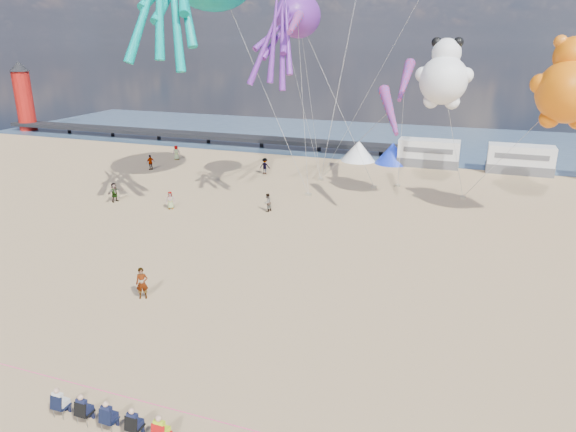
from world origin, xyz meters
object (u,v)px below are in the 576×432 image
at_px(spectator_row, 109,414).
at_px(sandbag_e, 321,179).
at_px(tent_blue, 393,153).
at_px(beachgoer_1, 267,203).
at_px(motorhome_0, 429,153).
at_px(tent_white, 358,151).
at_px(windsock_right, 390,111).
at_px(beachgoer_2, 265,166).
at_px(beachgoer_4, 114,192).
at_px(sandbag_c, 463,197).
at_px(sandbag_d, 398,185).
at_px(kite_panda, 443,80).
at_px(standing_person, 142,283).
at_px(windsock_mid, 405,81).
at_px(motorhome_1, 520,159).
at_px(kite_teddy_orange, 569,92).
at_px(lighthouse, 24,101).
at_px(sandbag_a, 308,195).
at_px(beachgoer_0, 176,153).
at_px(kite_octopus_purple, 298,16).
at_px(beachgoer_3, 151,162).
at_px(sandbag_b, 374,187).
at_px(windsock_left, 298,18).

height_order(spectator_row, sandbag_e, spectator_row).
height_order(tent_blue, beachgoer_1, tent_blue).
height_order(motorhome_0, tent_white, motorhome_0).
relative_size(tent_white, windsock_right, 0.70).
relative_size(tent_white, beachgoer_2, 2.31).
relative_size(beachgoer_4, sandbag_c, 3.43).
relative_size(sandbag_d, windsock_right, 0.09).
bearing_deg(kite_panda, sandbag_d, 97.15).
relative_size(standing_person, beachgoer_4, 1.05).
distance_m(spectator_row, windsock_mid, 37.44).
distance_m(motorhome_1, windsock_mid, 17.84).
bearing_deg(beachgoer_2, tent_white, -133.52).
xyz_separation_m(beachgoer_4, kite_teddy_orange, (35.05, 5.48, 9.26)).
bearing_deg(lighthouse, sandbag_a, -20.50).
bearing_deg(spectator_row, beachgoer_0, 118.35).
bearing_deg(sandbag_e, beachgoer_0, 169.86).
bearing_deg(kite_octopus_purple, sandbag_d, 40.69).
height_order(motorhome_1, beachgoer_4, motorhome_1).
height_order(beachgoer_0, beachgoer_3, beachgoer_0).
height_order(spectator_row, sandbag_c, spectator_row).
distance_m(spectator_row, kite_panda, 33.29).
relative_size(motorhome_1, tent_white, 1.65).
relative_size(sandbag_c, windsock_right, 0.09).
distance_m(motorhome_0, windsock_mid, 13.91).
bearing_deg(beachgoer_2, beachgoer_0, -16.56).
relative_size(beachgoer_3, windsock_right, 0.29).
height_order(sandbag_b, windsock_left, windsock_left).
bearing_deg(sandbag_a, beachgoer_3, 169.19).
bearing_deg(kite_octopus_purple, beachgoer_0, 160.01).
bearing_deg(sandbag_b, motorhome_1, 39.45).
xyz_separation_m(motorhome_1, beachgoer_0, (-38.01, -6.72, -0.64)).
distance_m(sandbag_a, windsock_right, 11.53).
xyz_separation_m(standing_person, windsock_mid, (9.99, 26.86, 9.18)).
height_order(sandbag_a, windsock_mid, windsock_mid).
bearing_deg(kite_panda, beachgoer_4, 171.72).
relative_size(beachgoer_1, kite_octopus_purple, 0.16).
relative_size(motorhome_0, windsock_right, 1.15).
bearing_deg(beachgoer_1, standing_person, 13.43).
bearing_deg(kite_teddy_orange, sandbag_d, 126.25).
distance_m(beachgoer_1, sandbag_d, 14.61).
distance_m(beachgoer_2, kite_panda, 21.28).
bearing_deg(windsock_left, beachgoer_2, 118.95).
distance_m(beachgoer_2, beachgoer_4, 16.21).
height_order(kite_teddy_orange, windsock_mid, kite_teddy_orange).
distance_m(motorhome_0, sandbag_c, 12.67).
distance_m(sandbag_e, windsock_mid, 12.70).
relative_size(motorhome_0, beachgoer_2, 3.82).
relative_size(tent_blue, windsock_mid, 0.61).
bearing_deg(windsock_left, beachgoer_4, -169.80).
height_order(sandbag_e, windsock_right, windsock_right).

